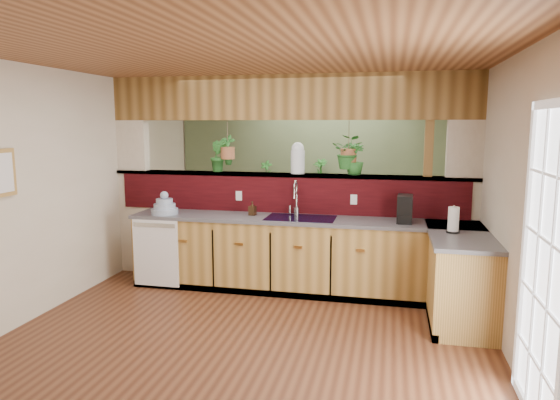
% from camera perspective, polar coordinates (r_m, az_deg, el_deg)
% --- Properties ---
extents(ground, '(4.60, 7.00, 0.01)m').
position_cam_1_polar(ground, '(5.31, -2.35, -13.48)').
color(ground, '#542D1A').
rests_on(ground, ground).
extents(ceiling, '(4.60, 7.00, 0.01)m').
position_cam_1_polar(ceiling, '(4.95, -2.54, 15.60)').
color(ceiling, brown).
rests_on(ceiling, ground).
extents(wall_back, '(4.60, 0.02, 2.60)m').
position_cam_1_polar(wall_back, '(8.38, 3.80, 3.85)').
color(wall_back, beige).
rests_on(wall_back, ground).
extents(wall_left, '(0.02, 7.00, 2.60)m').
position_cam_1_polar(wall_left, '(5.99, -24.22, 1.18)').
color(wall_left, beige).
rests_on(wall_left, ground).
extents(wall_right, '(0.02, 7.00, 2.60)m').
position_cam_1_polar(wall_right, '(4.91, 24.47, -0.34)').
color(wall_right, beige).
rests_on(wall_right, ground).
extents(pass_through_partition, '(4.60, 0.21, 2.60)m').
position_cam_1_polar(pass_through_partition, '(6.28, 1.02, 1.25)').
color(pass_through_partition, beige).
rests_on(pass_through_partition, ground).
extents(pass_through_ledge, '(4.60, 0.21, 0.04)m').
position_cam_1_polar(pass_through_ledge, '(6.26, 0.77, 2.88)').
color(pass_through_ledge, brown).
rests_on(pass_through_ledge, ground).
extents(header_beam, '(4.60, 0.15, 0.55)m').
position_cam_1_polar(header_beam, '(6.24, 0.78, 11.64)').
color(header_beam, brown).
rests_on(header_beam, ground).
extents(sage_backwall, '(4.55, 0.02, 2.55)m').
position_cam_1_polar(sage_backwall, '(8.36, 3.78, 3.84)').
color(sage_backwall, '#5A6C49').
rests_on(sage_backwall, ground).
extents(countertop, '(4.14, 1.52, 0.90)m').
position_cam_1_polar(countertop, '(5.84, 7.87, -6.82)').
color(countertop, olive).
rests_on(countertop, ground).
extents(dishwasher, '(0.58, 0.03, 0.82)m').
position_cam_1_polar(dishwasher, '(6.27, -14.02, -5.86)').
color(dishwasher, white).
rests_on(dishwasher, ground).
extents(navy_sink, '(0.82, 0.50, 0.18)m').
position_cam_1_polar(navy_sink, '(5.93, 2.37, -2.81)').
color(navy_sink, black).
rests_on(navy_sink, countertop).
extents(french_door, '(0.06, 1.02, 2.16)m').
position_cam_1_polar(french_door, '(3.71, 27.83, -7.22)').
color(french_door, white).
rests_on(french_door, ground).
extents(framed_print, '(0.04, 0.35, 0.45)m').
position_cam_1_polar(framed_print, '(5.33, -29.28, 2.70)').
color(framed_print, olive).
rests_on(framed_print, wall_left).
extents(faucet, '(0.19, 0.19, 0.44)m').
position_cam_1_polar(faucet, '(6.05, 1.79, 0.43)').
color(faucet, '#B7B7B2').
rests_on(faucet, countertop).
extents(dish_stack, '(0.33, 0.33, 0.29)m').
position_cam_1_polar(dish_stack, '(6.31, -13.05, -0.79)').
color(dish_stack, '#8F9FB9').
rests_on(dish_stack, countertop).
extents(soap_dispenser, '(0.09, 0.09, 0.17)m').
position_cam_1_polar(soap_dispenser, '(6.08, -3.18, -0.96)').
color(soap_dispenser, '#392514').
rests_on(soap_dispenser, countertop).
extents(coffee_maker, '(0.17, 0.28, 0.31)m').
position_cam_1_polar(coffee_maker, '(5.79, 14.08, -1.11)').
color(coffee_maker, black).
rests_on(coffee_maker, countertop).
extents(paper_towel, '(0.13, 0.13, 0.29)m').
position_cam_1_polar(paper_towel, '(5.39, 19.20, -2.20)').
color(paper_towel, black).
rests_on(paper_towel, countertop).
extents(glass_jar, '(0.18, 0.18, 0.39)m').
position_cam_1_polar(glass_jar, '(6.22, 2.04, 4.83)').
color(glass_jar, silver).
rests_on(glass_jar, pass_through_ledge).
extents(ledge_plant_left, '(0.27, 0.24, 0.41)m').
position_cam_1_polar(ledge_plant_left, '(6.49, -7.01, 5.01)').
color(ledge_plant_left, '#236022').
rests_on(ledge_plant_left, pass_through_ledge).
extents(ledge_plant_right, '(0.23, 0.23, 0.38)m').
position_cam_1_polar(ledge_plant_right, '(6.13, 8.53, 4.65)').
color(ledge_plant_right, '#236022').
rests_on(ledge_plant_right, pass_through_ledge).
extents(hanging_plant_a, '(0.22, 0.18, 0.50)m').
position_cam_1_polar(hanging_plant_a, '(6.44, -6.01, 6.77)').
color(hanging_plant_a, brown).
rests_on(hanging_plant_a, header_beam).
extents(hanging_plant_b, '(0.43, 0.39, 0.53)m').
position_cam_1_polar(hanging_plant_b, '(6.12, 7.87, 7.11)').
color(hanging_plant_b, brown).
rests_on(hanging_plant_b, header_beam).
extents(shelving_console, '(1.58, 1.02, 1.03)m').
position_cam_1_polar(shelving_console, '(8.27, 2.32, -1.80)').
color(shelving_console, black).
rests_on(shelving_console, ground).
extents(shelf_plant_a, '(0.22, 0.17, 0.39)m').
position_cam_1_polar(shelf_plant_a, '(8.29, -1.57, 3.20)').
color(shelf_plant_a, '#236022').
rests_on(shelf_plant_a, shelving_console).
extents(shelf_plant_b, '(0.31, 0.31, 0.43)m').
position_cam_1_polar(shelf_plant_b, '(8.11, 4.61, 3.20)').
color(shelf_plant_b, '#236022').
rests_on(shelf_plant_b, shelving_console).
extents(floor_plant, '(0.67, 0.58, 0.74)m').
position_cam_1_polar(floor_plant, '(7.58, 10.55, -3.92)').
color(floor_plant, '#236022').
rests_on(floor_plant, ground).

